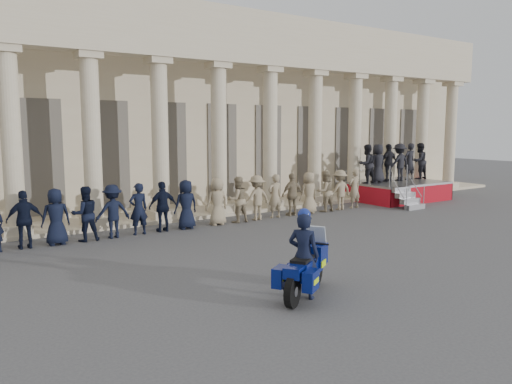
# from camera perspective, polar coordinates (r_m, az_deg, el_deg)

# --- Properties ---
(ground) EXTENTS (90.00, 90.00, 0.00)m
(ground) POSITION_cam_1_polar(r_m,az_deg,el_deg) (13.98, 7.66, -7.92)
(ground) COLOR #454547
(ground) RESTS_ON ground
(building) EXTENTS (40.00, 12.50, 9.00)m
(building) POSITION_cam_1_polar(r_m,az_deg,el_deg) (26.40, -14.16, 9.00)
(building) COLOR #C1B091
(building) RESTS_ON ground
(officer_rank) EXTENTS (19.96, 0.68, 1.80)m
(officer_rank) POSITION_cam_1_polar(r_m,az_deg,el_deg) (17.89, -10.89, -1.68)
(officer_rank) COLOR black
(officer_rank) RESTS_ON ground
(reviewing_stand) EXTENTS (4.93, 4.37, 2.86)m
(reviewing_stand) POSITION_cam_1_polar(r_m,az_deg,el_deg) (26.38, 15.59, 2.65)
(reviewing_stand) COLOR gray
(reviewing_stand) RESTS_ON ground
(motorcycle) EXTENTS (1.99, 1.52, 1.45)m
(motorcycle) POSITION_cam_1_polar(r_m,az_deg,el_deg) (11.07, 5.64, -8.64)
(motorcycle) COLOR black
(motorcycle) RESTS_ON ground
(rider) EXTENTS (0.75, 0.82, 1.97)m
(rider) POSITION_cam_1_polar(r_m,az_deg,el_deg) (10.86, 5.47, -7.05)
(rider) COLOR black
(rider) RESTS_ON ground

